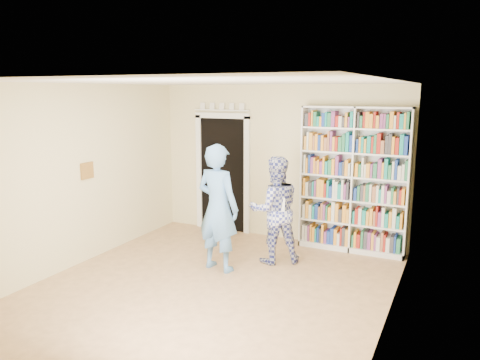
# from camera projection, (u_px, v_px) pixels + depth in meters

# --- Properties ---
(floor) EXTENTS (5.00, 5.00, 0.00)m
(floor) POSITION_uv_depth(u_px,v_px,m) (210.00, 288.00, 6.23)
(floor) COLOR #926A46
(floor) RESTS_ON ground
(ceiling) EXTENTS (5.00, 5.00, 0.00)m
(ceiling) POSITION_uv_depth(u_px,v_px,m) (207.00, 82.00, 5.73)
(ceiling) COLOR white
(ceiling) RESTS_ON wall_back
(wall_back) EXTENTS (4.50, 0.00, 4.50)m
(wall_back) POSITION_uv_depth(u_px,v_px,m) (279.00, 163.00, 8.19)
(wall_back) COLOR beige
(wall_back) RESTS_ON floor
(wall_left) EXTENTS (0.00, 5.00, 5.00)m
(wall_left) POSITION_uv_depth(u_px,v_px,m) (77.00, 176.00, 6.93)
(wall_left) COLOR beige
(wall_left) RESTS_ON floor
(wall_right) EXTENTS (0.00, 5.00, 5.00)m
(wall_right) POSITION_uv_depth(u_px,v_px,m) (391.00, 208.00, 5.02)
(wall_right) COLOR beige
(wall_right) RESTS_ON floor
(bookshelf) EXTENTS (1.71, 0.32, 2.36)m
(bookshelf) POSITION_uv_depth(u_px,v_px,m) (354.00, 179.00, 7.51)
(bookshelf) COLOR white
(bookshelf) RESTS_ON floor
(doorway) EXTENTS (1.10, 0.08, 2.43)m
(doorway) POSITION_uv_depth(u_px,v_px,m) (223.00, 168.00, 8.67)
(doorway) COLOR black
(doorway) RESTS_ON floor
(wall_art) EXTENTS (0.03, 0.25, 0.25)m
(wall_art) POSITION_uv_depth(u_px,v_px,m) (87.00, 171.00, 7.09)
(wall_art) COLOR brown
(wall_art) RESTS_ON wall_left
(man_blue) EXTENTS (0.74, 0.55, 1.86)m
(man_blue) POSITION_uv_depth(u_px,v_px,m) (218.00, 208.00, 6.75)
(man_blue) COLOR #5688BF
(man_blue) RESTS_ON floor
(man_plaid) EXTENTS (1.01, 0.96, 1.64)m
(man_plaid) POSITION_uv_depth(u_px,v_px,m) (275.00, 210.00, 7.07)
(man_plaid) COLOR navy
(man_plaid) RESTS_ON floor
(paper_sheet) EXTENTS (0.19, 0.05, 0.27)m
(paper_sheet) POSITION_uv_depth(u_px,v_px,m) (278.00, 207.00, 6.85)
(paper_sheet) COLOR white
(paper_sheet) RESTS_ON man_plaid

